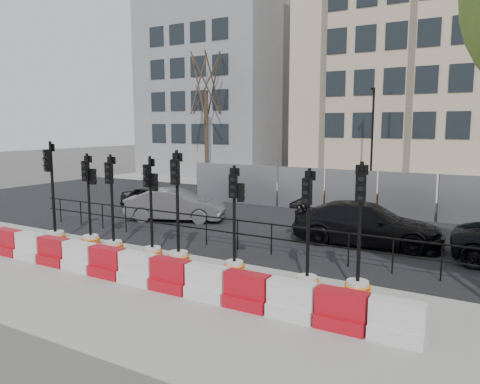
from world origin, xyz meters
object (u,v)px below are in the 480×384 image
Objects in this scene: car_a at (156,200)px; car_c at (367,224)px; traffic_signal_h at (358,270)px; traffic_signal_a at (54,223)px; traffic_signal_d at (152,235)px.

car_a is 9.73m from car_c.
traffic_signal_a is at bearing 169.49° from traffic_signal_h.
traffic_signal_a is at bearing -166.09° from car_a.
car_c is (4.99, 4.93, -0.02)m from traffic_signal_d.
traffic_signal_h reaches higher than car_c.
traffic_signal_d is 0.61× the size of car_c.
traffic_signal_a is at bearing -165.52° from traffic_signal_d.
car_a is (-10.85, 5.61, -0.02)m from traffic_signal_h.
car_a is 0.76× the size of car_c.
traffic_signal_d is (4.06, 0.22, 0.02)m from traffic_signal_a.
car_a is at bearing 141.01° from traffic_signal_d.
traffic_signal_h is 5.00m from car_c.
traffic_signal_a is at bearing 113.58° from car_c.
traffic_signal_a is 1.09× the size of traffic_signal_h.
traffic_signal_h is at bearing -109.71° from car_a.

